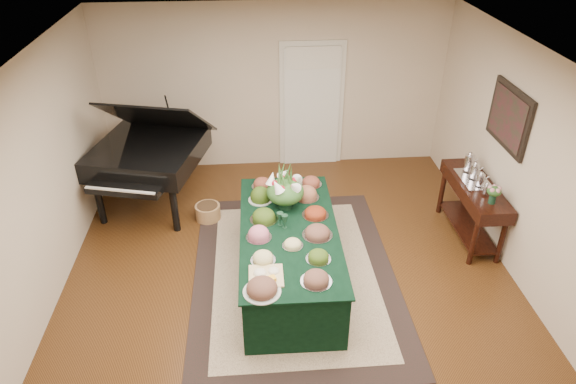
{
  "coord_description": "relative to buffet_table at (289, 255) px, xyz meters",
  "views": [
    {
      "loc": [
        -0.41,
        -4.85,
        4.24
      ],
      "look_at": [
        0.0,
        0.3,
        1.05
      ],
      "focal_mm": 32.0,
      "sensor_mm": 36.0,
      "label": 1
    }
  ],
  "objects": [
    {
      "name": "buffet_table",
      "position": [
        0.0,
        0.0,
        0.0
      ],
      "size": [
        1.17,
        2.42,
        0.75
      ],
      "color": "black",
      "rests_on": "ground"
    },
    {
      "name": "wall_painting",
      "position": [
        2.73,
        0.71,
        1.37
      ],
      "size": [
        0.05,
        0.95,
        0.75
      ],
      "color": "black",
      "rests_on": "ground"
    },
    {
      "name": "food_platters",
      "position": [
        -0.03,
        0.07,
        0.42
      ],
      "size": [
        1.06,
        2.35,
        0.14
      ],
      "color": "silver",
      "rests_on": "buffet_table"
    },
    {
      "name": "tea_service",
      "position": [
        2.51,
        0.79,
        0.56
      ],
      "size": [
        0.34,
        0.74,
        0.3
      ],
      "color": "silver",
      "rests_on": "mahogany_sideboard"
    },
    {
      "name": "kitchen_doorway",
      "position": [
        0.62,
        3.02,
        0.64
      ],
      "size": [
        1.05,
        0.07,
        2.1
      ],
      "color": "silver",
      "rests_on": "ground"
    },
    {
      "name": "ground",
      "position": [
        0.02,
        0.05,
        -0.38
      ],
      "size": [
        6.0,
        6.0,
        0.0
      ],
      "primitive_type": "plane",
      "color": "black",
      "rests_on": "ground"
    },
    {
      "name": "green_goblets",
      "position": [
        -0.07,
        0.07,
        0.46
      ],
      "size": [
        0.13,
        0.13,
        0.18
      ],
      "color": "#133120",
      "rests_on": "buffet_table"
    },
    {
      "name": "floral_centerpiece",
      "position": [
        -0.01,
        0.48,
        0.65
      ],
      "size": [
        0.48,
        0.48,
        0.48
      ],
      "color": "#133120",
      "rests_on": "buffet_table"
    },
    {
      "name": "pink_bouquet",
      "position": [
        2.51,
        0.25,
        0.61
      ],
      "size": [
        0.19,
        0.19,
        0.24
      ],
      "color": "#133120",
      "rests_on": "mahogany_sideboard"
    },
    {
      "name": "area_rug",
      "position": [
        0.07,
        0.1,
        -0.37
      ],
      "size": [
        2.49,
        3.48,
        0.01
      ],
      "color": "black",
      "rests_on": "ground"
    },
    {
      "name": "wicker_basket",
      "position": [
        -1.06,
        1.4,
        -0.27
      ],
      "size": [
        0.36,
        0.36,
        0.22
      ],
      "primitive_type": "cylinder",
      "color": "olive",
      "rests_on": "ground"
    },
    {
      "name": "mahogany_sideboard",
      "position": [
        2.51,
        0.71,
        0.26
      ],
      "size": [
        0.45,
        1.41,
        0.83
      ],
      "color": "black",
      "rests_on": "ground"
    },
    {
      "name": "grand_piano",
      "position": [
        -1.86,
        1.86,
        0.49
      ],
      "size": [
        1.84,
        1.96,
        1.74
      ],
      "color": "black",
      "rests_on": "ground"
    },
    {
      "name": "cutting_board",
      "position": [
        -0.3,
        -0.78,
        0.41
      ],
      "size": [
        0.36,
        0.36,
        0.1
      ],
      "color": "tan",
      "rests_on": "buffet_table"
    }
  ]
}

